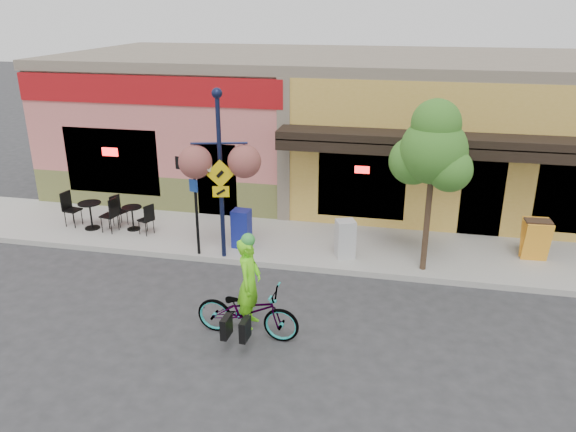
{
  "coord_description": "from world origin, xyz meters",
  "views": [
    {
      "loc": [
        2.31,
        -11.45,
        6.04
      ],
      "look_at": [
        -0.25,
        0.5,
        1.4
      ],
      "focal_mm": 35.0,
      "sensor_mm": 36.0,
      "label": 1
    }
  ],
  "objects_px": {
    "lamp_post": "(221,176)",
    "street_tree": "(430,187)",
    "cyclist_rider": "(250,295)",
    "one_way_sign": "(196,207)",
    "building": "(338,122)",
    "newspaper_box_grey": "(345,239)",
    "bicycle": "(247,311)",
    "newspaper_box_blue": "(242,228)"
  },
  "relations": [
    {
      "from": "lamp_post",
      "to": "one_way_sign",
      "type": "height_order",
      "value": "lamp_post"
    },
    {
      "from": "lamp_post",
      "to": "newspaper_box_blue",
      "type": "bearing_deg",
      "value": 53.49
    },
    {
      "from": "cyclist_rider",
      "to": "newspaper_box_grey",
      "type": "bearing_deg",
      "value": -17.49
    },
    {
      "from": "newspaper_box_grey",
      "to": "bicycle",
      "type": "bearing_deg",
      "value": -133.41
    },
    {
      "from": "lamp_post",
      "to": "street_tree",
      "type": "xyz_separation_m",
      "value": [
        4.84,
        0.3,
        -0.04
      ]
    },
    {
      "from": "one_way_sign",
      "to": "street_tree",
      "type": "distance_m",
      "value": 5.56
    },
    {
      "from": "cyclist_rider",
      "to": "one_way_sign",
      "type": "xyz_separation_m",
      "value": [
        -2.21,
        3.1,
        0.5
      ]
    },
    {
      "from": "building",
      "to": "one_way_sign",
      "type": "bearing_deg",
      "value": -110.58
    },
    {
      "from": "one_way_sign",
      "to": "lamp_post",
      "type": "bearing_deg",
      "value": 13.51
    },
    {
      "from": "bicycle",
      "to": "newspaper_box_blue",
      "type": "xyz_separation_m",
      "value": [
        -1.23,
        3.77,
        0.11
      ]
    },
    {
      "from": "one_way_sign",
      "to": "newspaper_box_grey",
      "type": "xyz_separation_m",
      "value": [
        3.6,
        0.58,
        -0.76
      ]
    },
    {
      "from": "one_way_sign",
      "to": "bicycle",
      "type": "bearing_deg",
      "value": -41.61
    },
    {
      "from": "building",
      "to": "lamp_post",
      "type": "bearing_deg",
      "value": -105.61
    },
    {
      "from": "newspaper_box_grey",
      "to": "lamp_post",
      "type": "bearing_deg",
      "value": 169.19
    },
    {
      "from": "bicycle",
      "to": "lamp_post",
      "type": "relative_size",
      "value": 0.49
    },
    {
      "from": "bicycle",
      "to": "cyclist_rider",
      "type": "relative_size",
      "value": 1.14
    },
    {
      "from": "newspaper_box_grey",
      "to": "street_tree",
      "type": "xyz_separation_m",
      "value": [
        1.89,
        -0.29,
        1.55
      ]
    },
    {
      "from": "lamp_post",
      "to": "street_tree",
      "type": "distance_m",
      "value": 4.85
    },
    {
      "from": "bicycle",
      "to": "street_tree",
      "type": "height_order",
      "value": "street_tree"
    },
    {
      "from": "newspaper_box_blue",
      "to": "newspaper_box_grey",
      "type": "distance_m",
      "value": 2.68
    },
    {
      "from": "newspaper_box_blue",
      "to": "building",
      "type": "bearing_deg",
      "value": 78.41
    },
    {
      "from": "cyclist_rider",
      "to": "lamp_post",
      "type": "bearing_deg",
      "value": 29.81
    },
    {
      "from": "one_way_sign",
      "to": "building",
      "type": "bearing_deg",
      "value": 82.92
    },
    {
      "from": "lamp_post",
      "to": "one_way_sign",
      "type": "distance_m",
      "value": 1.06
    },
    {
      "from": "building",
      "to": "one_way_sign",
      "type": "height_order",
      "value": "building"
    },
    {
      "from": "bicycle",
      "to": "building",
      "type": "bearing_deg",
      "value": 0.83
    },
    {
      "from": "building",
      "to": "newspaper_box_grey",
      "type": "bearing_deg",
      "value": -80.66
    },
    {
      "from": "cyclist_rider",
      "to": "newspaper_box_grey",
      "type": "relative_size",
      "value": 1.87
    },
    {
      "from": "bicycle",
      "to": "one_way_sign",
      "type": "distance_m",
      "value": 3.87
    },
    {
      "from": "one_way_sign",
      "to": "newspaper_box_grey",
      "type": "bearing_deg",
      "value": 22.73
    },
    {
      "from": "newspaper_box_grey",
      "to": "building",
      "type": "bearing_deg",
      "value": 77.3
    },
    {
      "from": "building",
      "to": "newspaper_box_blue",
      "type": "height_order",
      "value": "building"
    },
    {
      "from": "building",
      "to": "bicycle",
      "type": "height_order",
      "value": "building"
    },
    {
      "from": "street_tree",
      "to": "bicycle",
      "type": "bearing_deg",
      "value": -134.47
    },
    {
      "from": "bicycle",
      "to": "street_tree",
      "type": "bearing_deg",
      "value": -41.27
    },
    {
      "from": "lamp_post",
      "to": "newspaper_box_blue",
      "type": "distance_m",
      "value": 1.73
    },
    {
      "from": "cyclist_rider",
      "to": "building",
      "type": "bearing_deg",
      "value": 1.12
    },
    {
      "from": "bicycle",
      "to": "cyclist_rider",
      "type": "bearing_deg",
      "value": -86.8
    },
    {
      "from": "one_way_sign",
      "to": "newspaper_box_grey",
      "type": "relative_size",
      "value": 2.59
    },
    {
      "from": "cyclist_rider",
      "to": "lamp_post",
      "type": "height_order",
      "value": "lamp_post"
    },
    {
      "from": "lamp_post",
      "to": "one_way_sign",
      "type": "bearing_deg",
      "value": 165.35
    },
    {
      "from": "building",
      "to": "lamp_post",
      "type": "distance_m",
      "value": 7.11
    }
  ]
}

